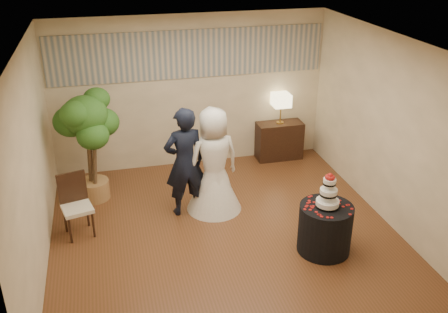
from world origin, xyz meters
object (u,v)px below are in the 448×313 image
object	(u,v)px
cake_table	(325,228)
table_lamp	(281,109)
groom	(185,162)
ficus_tree	(89,147)
wedding_cake	(329,190)
console	(279,141)
bride	(214,160)
side_chair	(77,207)

from	to	relation	value
cake_table	table_lamp	world-z (taller)	table_lamp
groom	ficus_tree	size ratio (longest dim) A/B	0.93
wedding_cake	table_lamp	world-z (taller)	table_lamp
console	cake_table	bearing A→B (deg)	-97.74
groom	bride	distance (m)	0.46
ficus_tree	cake_table	bearing A→B (deg)	-36.42
ficus_tree	side_chair	xyz separation A→B (m)	(-0.22, -1.05, -0.47)
cake_table	wedding_cake	xyz separation A→B (m)	(0.00, 0.00, 0.60)
bride	table_lamp	bearing A→B (deg)	-147.95
wedding_cake	side_chair	bearing A→B (deg)	159.62
wedding_cake	console	xyz separation A→B (m)	(0.43, 3.05, -0.59)
bride	side_chair	bearing A→B (deg)	-4.43
bride	console	world-z (taller)	bride
table_lamp	side_chair	world-z (taller)	table_lamp
console	ficus_tree	xyz separation A→B (m)	(-3.52, -0.76, 0.58)
groom	wedding_cake	distance (m)	2.24
groom	wedding_cake	world-z (taller)	groom
console	ficus_tree	distance (m)	3.65
bride	wedding_cake	world-z (taller)	bride
wedding_cake	table_lamp	xyz separation A→B (m)	(0.43, 3.05, 0.06)
bride	side_chair	size ratio (longest dim) A/B	1.82
console	table_lamp	world-z (taller)	table_lamp
cake_table	console	size ratio (longest dim) A/B	0.84
cake_table	side_chair	xyz separation A→B (m)	(-3.32, 1.23, 0.12)
groom	cake_table	world-z (taller)	groom
bride	cake_table	xyz separation A→B (m)	(1.23, -1.48, -0.50)
wedding_cake	console	bearing A→B (deg)	82.03
groom	cake_table	xyz separation A→B (m)	(1.69, -1.48, -0.52)
side_chair	groom	bearing A→B (deg)	-5.28
console	groom	bearing A→B (deg)	-143.20
cake_table	side_chair	bearing A→B (deg)	159.62
groom	ficus_tree	bearing A→B (deg)	-38.25
groom	wedding_cake	size ratio (longest dim) A/B	3.46
side_chair	cake_table	bearing A→B (deg)	-34.31
table_lamp	side_chair	xyz separation A→B (m)	(-3.74, -1.81, -0.55)
wedding_cake	side_chair	size ratio (longest dim) A/B	0.54
ficus_tree	side_chair	bearing A→B (deg)	-102.03
bride	ficus_tree	world-z (taller)	ficus_tree
bride	table_lamp	distance (m)	2.28
bride	cake_table	bearing A→B (deg)	118.40
groom	bride	size ratio (longest dim) A/B	1.03
console	ficus_tree	world-z (taller)	ficus_tree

